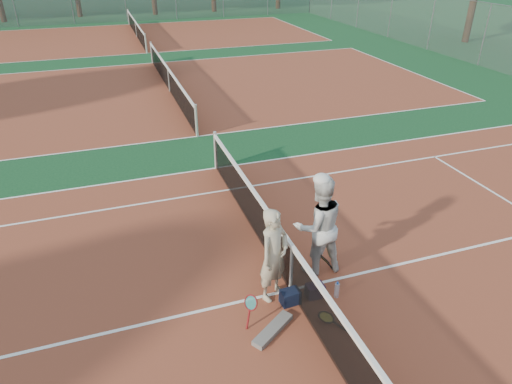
% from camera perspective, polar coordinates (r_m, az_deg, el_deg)
% --- Properties ---
extents(ground, '(130.00, 130.00, 0.00)m').
position_cam_1_polar(ground, '(8.68, 4.31, -12.13)').
color(ground, '#103C1D').
rests_on(ground, ground).
extents(court_main, '(23.77, 10.97, 0.01)m').
position_cam_1_polar(court_main, '(8.68, 4.31, -12.11)').
color(court_main, brown).
rests_on(court_main, ground).
extents(court_far_a, '(23.77, 10.97, 0.01)m').
position_cam_1_polar(court_far_a, '(20.47, -10.71, 12.28)').
color(court_far_a, brown).
rests_on(court_far_a, ground).
extents(court_far_b, '(23.77, 10.97, 0.01)m').
position_cam_1_polar(court_far_b, '(33.57, -14.66, 18.27)').
color(court_far_b, brown).
rests_on(court_far_b, ground).
extents(net_main, '(0.10, 10.98, 1.02)m').
position_cam_1_polar(net_main, '(8.36, 4.44, -9.49)').
color(net_main, black).
rests_on(net_main, ground).
extents(net_far_a, '(0.10, 10.98, 1.02)m').
position_cam_1_polar(net_far_a, '(20.33, -10.84, 13.64)').
color(net_far_a, black).
rests_on(net_far_a, ground).
extents(net_far_b, '(0.10, 10.98, 1.02)m').
position_cam_1_polar(net_far_b, '(33.49, -14.78, 19.12)').
color(net_far_b, black).
rests_on(net_far_b, ground).
extents(fence_back, '(32.00, 0.06, 3.00)m').
position_cam_1_polar(fence_back, '(40.28, -16.04, 21.92)').
color(fence_back, slate).
rests_on(fence_back, ground).
extents(player_a, '(0.78, 0.71, 1.80)m').
position_cam_1_polar(player_a, '(8.00, 2.25, -7.89)').
color(player_a, '#B5A98C').
rests_on(player_a, ground).
extents(player_b, '(1.00, 0.78, 2.03)m').
position_cam_1_polar(player_b, '(8.63, 7.81, -4.18)').
color(player_b, silver).
rests_on(player_b, ground).
extents(racket_red, '(0.35, 0.35, 0.58)m').
position_cam_1_polar(racket_red, '(7.85, -0.64, -14.53)').
color(racket_red, maroon).
rests_on(racket_red, ground).
extents(racket_black_held, '(0.44, 0.36, 0.50)m').
position_cam_1_polar(racket_black_held, '(8.92, 8.47, -9.01)').
color(racket_black_held, black).
rests_on(racket_black_held, ground).
extents(racket_spare, '(0.54, 0.65, 0.11)m').
position_cam_1_polar(racket_spare, '(8.13, 8.75, -15.34)').
color(racket_spare, black).
rests_on(racket_spare, ground).
extents(sports_bag_navy, '(0.36, 0.26, 0.27)m').
position_cam_1_polar(sports_bag_navy, '(8.34, 4.30, -12.95)').
color(sports_bag_navy, black).
rests_on(sports_bag_navy, ground).
extents(sports_bag_purple, '(0.32, 0.22, 0.26)m').
position_cam_1_polar(sports_bag_purple, '(8.51, 7.38, -12.14)').
color(sports_bag_purple, black).
rests_on(sports_bag_purple, ground).
extents(net_cover_canvas, '(0.86, 0.67, 0.09)m').
position_cam_1_polar(net_cover_canvas, '(7.88, 2.11, -16.81)').
color(net_cover_canvas, '#605C57').
rests_on(net_cover_canvas, ground).
extents(water_bottle, '(0.09, 0.09, 0.30)m').
position_cam_1_polar(water_bottle, '(8.55, 10.06, -12.02)').
color(water_bottle, silver).
rests_on(water_bottle, ground).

